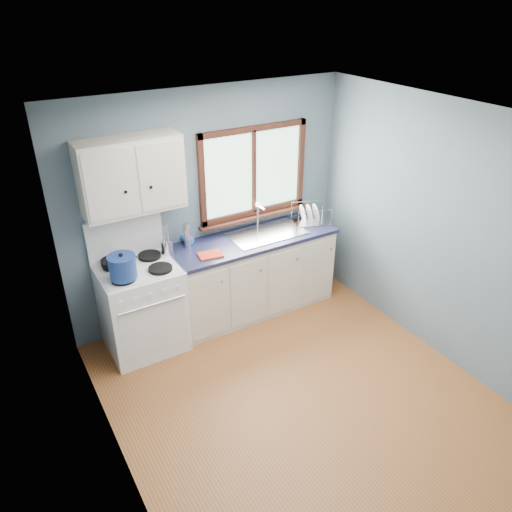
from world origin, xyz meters
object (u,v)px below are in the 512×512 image
gas_range (142,305)px  stockpot (122,267)px  sink (267,239)px  utensil_crock (167,247)px  dish_rack (310,217)px  thermos (187,235)px  base_cabinets (253,278)px  skillet (113,262)px

gas_range → stockpot: (-0.18, -0.17, 0.58)m
sink → utensil_crock: utensil_crock is taller
dish_rack → utensil_crock: bearing=-164.9°
stockpot → thermos: 0.85m
sink → stockpot: bearing=-173.7°
base_cabinets → stockpot: bearing=-172.9°
utensil_crock → thermos: bearing=10.5°
stockpot → thermos: bearing=23.4°
gas_range → stockpot: 0.63m
gas_range → base_cabinets: gas_range is taller
sink → thermos: size_ratio=3.13×
utensil_crock → thermos: 0.25m
utensil_crock → gas_range: bearing=-160.6°
base_cabinets → sink: 0.48m
sink → skillet: bearing=176.0°
base_cabinets → skillet: size_ratio=5.23×
sink → dish_rack: (0.60, 0.02, 0.12)m
sink → utensil_crock: bearing=174.4°
skillet → dish_rack: size_ratio=0.73×
base_cabinets → skillet: (-1.49, 0.12, 0.57)m
gas_range → sink: bearing=0.7°
base_cabinets → dish_rack: bearing=1.4°
thermos → dish_rack: size_ratio=0.55×
gas_range → base_cabinets: 1.31m
base_cabinets → thermos: 0.96m
thermos → dish_rack: 1.49m
dish_rack → stockpot: bearing=-156.7°
base_cabinets → stockpot: 1.63m
gas_range → sink: (1.49, 0.02, 0.37)m
base_cabinets → utensil_crock: (-0.94, 0.11, 0.59)m
base_cabinets → thermos: size_ratio=6.90×
base_cabinets → dish_rack: dish_rack is taller
gas_range → thermos: bearing=16.0°
base_cabinets → sink: bearing=-0.1°
sink → dish_rack: bearing=1.9°
skillet → sink: bearing=-1.2°
gas_range → skillet: bearing=144.0°
base_cabinets → utensil_crock: 1.12m
base_cabinets → dish_rack: size_ratio=3.81×
thermos → dish_rack: bearing=-5.2°
gas_range → skillet: size_ratio=3.84×
base_cabinets → utensil_crock: bearing=173.3°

